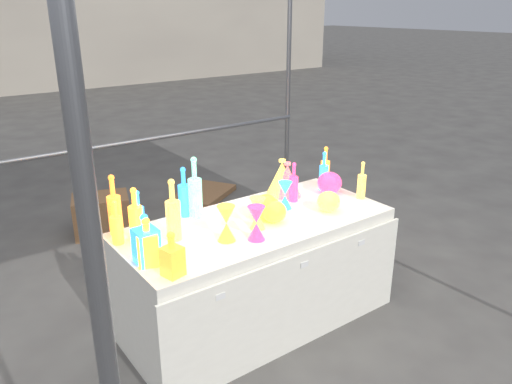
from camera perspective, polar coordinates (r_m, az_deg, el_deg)
ground at (r=3.63m, az=-0.00°, el=-14.20°), size 80.00×80.00×0.00m
display_table at (r=3.42m, az=0.09°, el=-9.12°), size 1.84×0.83×0.75m
cardboard_box_closed at (r=5.01m, az=-17.21°, el=-2.49°), size 0.61×0.52×0.37m
cardboard_box_flat at (r=5.79m, az=-6.04°, el=-0.19°), size 0.87×0.80×0.06m
bottle_0 at (r=3.01m, az=-15.66°, el=-3.34°), size 0.09×0.09×0.27m
bottle_1 at (r=3.31m, az=-8.23°, el=0.04°), size 0.09×0.09×0.34m
bottle_2 at (r=3.12m, az=-15.91°, el=-1.40°), size 0.09×0.09×0.38m
bottle_3 at (r=3.33m, az=-6.86°, el=-0.41°), size 0.09×0.09×0.27m
bottle_4 at (r=2.97m, az=-9.48°, el=-1.99°), size 0.10×0.10×0.38m
bottle_5 at (r=3.26m, az=-7.00°, el=0.52°), size 0.11×0.11×0.42m
bottle_6 at (r=3.04m, az=-13.63°, el=-2.36°), size 0.09×0.09×0.32m
bottle_7 at (r=3.08m, az=-13.27°, el=-2.38°), size 0.09×0.09×0.29m
decanter_0 at (r=2.74m, az=-12.33°, el=-5.50°), size 0.15×0.15×0.27m
decanter_1 at (r=2.61m, az=-9.57°, el=-6.97°), size 0.12×0.12×0.25m
decanter_2 at (r=2.75m, az=-12.49°, el=-5.22°), size 0.12×0.12×0.29m
hourglass_1 at (r=2.96m, az=0.04°, el=-3.58°), size 0.14×0.14×0.21m
hourglass_2 at (r=3.11m, az=0.18°, el=-2.44°), size 0.12×0.12×0.20m
hourglass_4 at (r=2.95m, az=-3.41°, el=-3.60°), size 0.12×0.12×0.22m
hourglass_5 at (r=3.42m, az=3.34°, el=-0.36°), size 0.12×0.12×0.19m
globe_0 at (r=3.22m, az=2.10°, el=-2.39°), size 0.21×0.21×0.13m
globe_1 at (r=3.42m, az=8.29°, el=-1.22°), size 0.18×0.18×0.13m
globe_2 at (r=3.26m, az=1.17°, el=-1.86°), size 0.23×0.23×0.15m
globe_3 at (r=3.75m, az=8.40°, el=0.92°), size 0.20×0.20×0.15m
lampshade_1 at (r=3.65m, az=3.58°, el=1.48°), size 0.22×0.22×0.26m
lampshade_3 at (r=3.67m, az=2.97°, el=1.72°), size 0.23×0.23×0.27m
bottle_8 at (r=3.78m, az=7.75°, el=2.40°), size 0.08×0.08×0.30m
bottle_9 at (r=3.87m, az=7.92°, el=2.91°), size 0.08×0.08×0.32m
bottle_10 at (r=3.54m, az=4.33°, el=1.16°), size 0.09×0.09×0.29m
bottle_11 at (r=3.67m, az=12.01°, el=1.35°), size 0.07×0.07×0.28m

